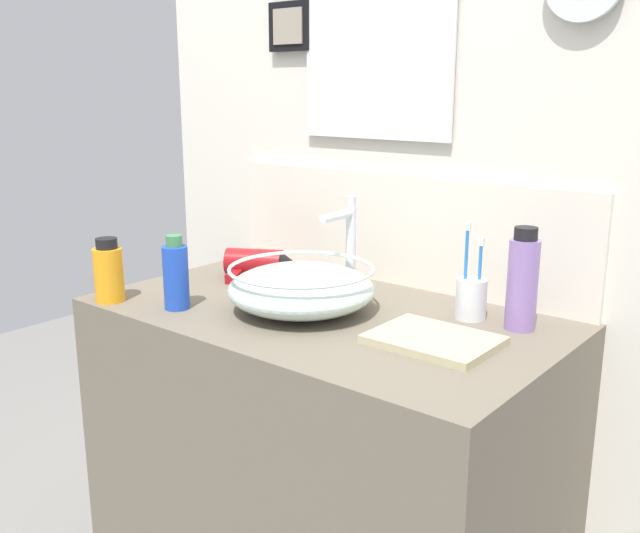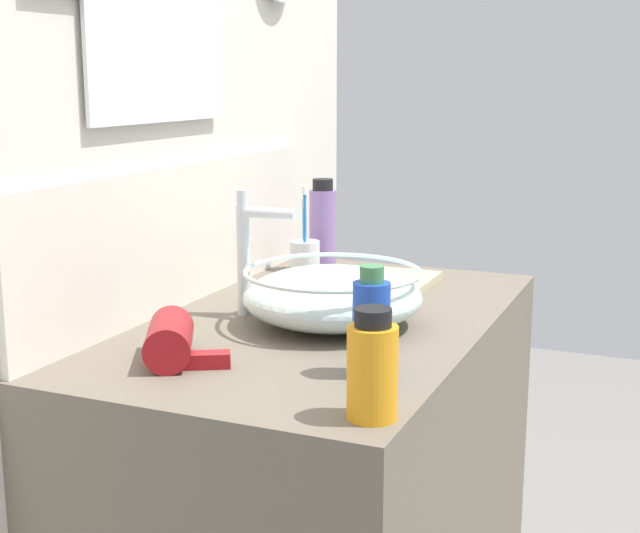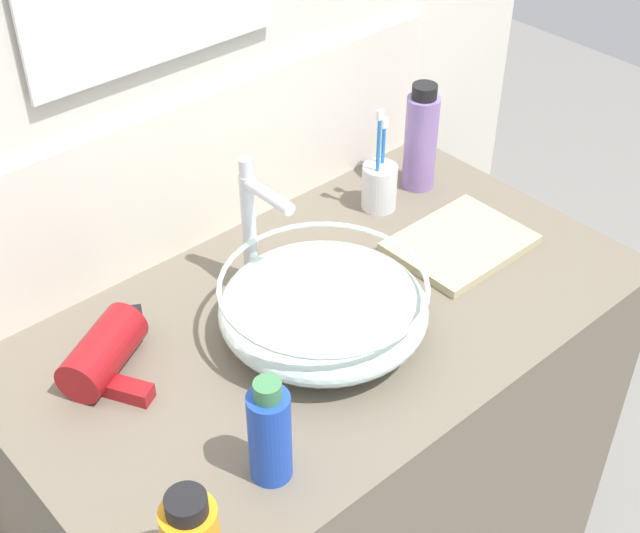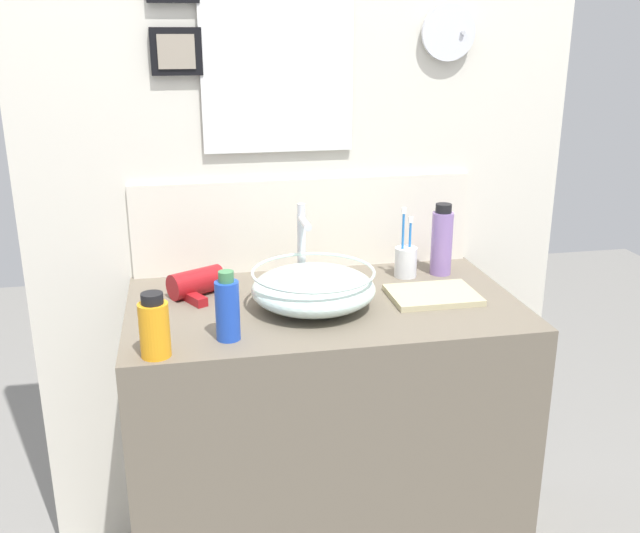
# 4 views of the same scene
# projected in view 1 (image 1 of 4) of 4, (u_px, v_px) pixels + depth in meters

# --- Properties ---
(vanity_counter) EXTENTS (1.03, 0.60, 0.93)m
(vanity_counter) POSITION_uv_depth(u_px,v_px,m) (323.00, 496.00, 1.69)
(vanity_counter) COLOR #6B6051
(vanity_counter) RESTS_ON ground
(back_panel) EXTENTS (1.62, 0.10, 2.38)m
(back_panel) POSITION_uv_depth(u_px,v_px,m) (407.00, 176.00, 1.76)
(back_panel) COLOR silver
(back_panel) RESTS_ON ground
(glass_bowl_sink) EXTENTS (0.32, 0.32, 0.10)m
(glass_bowl_sink) POSITION_uv_depth(u_px,v_px,m) (301.00, 288.00, 1.56)
(glass_bowl_sink) COLOR silver
(glass_bowl_sink) RESTS_ON vanity_counter
(faucet) EXTENTS (0.02, 0.12, 0.24)m
(faucet) POSITION_uv_depth(u_px,v_px,m) (347.00, 239.00, 1.66)
(faucet) COLOR silver
(faucet) RESTS_ON vanity_counter
(hair_drier) EXTENTS (0.20, 0.19, 0.07)m
(hair_drier) POSITION_uv_depth(u_px,v_px,m) (259.00, 264.00, 1.86)
(hair_drier) COLOR maroon
(hair_drier) RESTS_ON vanity_counter
(toothbrush_cup) EXTENTS (0.06, 0.06, 0.21)m
(toothbrush_cup) POSITION_uv_depth(u_px,v_px,m) (471.00, 297.00, 1.52)
(toothbrush_cup) COLOR silver
(toothbrush_cup) RESTS_ON vanity_counter
(shampoo_bottle) EXTENTS (0.06, 0.06, 0.21)m
(shampoo_bottle) POSITION_uv_depth(u_px,v_px,m) (522.00, 281.00, 1.44)
(shampoo_bottle) COLOR #8C6BB2
(shampoo_bottle) RESTS_ON vanity_counter
(spray_bottle) EXTENTS (0.07, 0.07, 0.15)m
(spray_bottle) POSITION_uv_depth(u_px,v_px,m) (109.00, 272.00, 1.63)
(spray_bottle) COLOR orange
(spray_bottle) RESTS_ON vanity_counter
(lotion_bottle) EXTENTS (0.06, 0.06, 0.17)m
(lotion_bottle) POSITION_uv_depth(u_px,v_px,m) (176.00, 275.00, 1.58)
(lotion_bottle) COLOR blue
(lotion_bottle) RESTS_ON vanity_counter
(hand_towel) EXTENTS (0.23, 0.18, 0.02)m
(hand_towel) POSITION_uv_depth(u_px,v_px,m) (434.00, 340.00, 1.37)
(hand_towel) COLOR tan
(hand_towel) RESTS_ON vanity_counter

